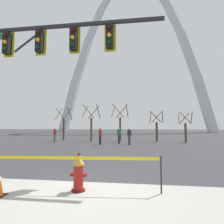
% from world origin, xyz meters
% --- Properties ---
extents(ground_plane, '(240.00, 240.00, 0.00)m').
position_xyz_m(ground_plane, '(0.00, 0.00, 0.00)').
color(ground_plane, '#333335').
extents(fire_hydrant, '(0.46, 0.48, 0.99)m').
position_xyz_m(fire_hydrant, '(-0.18, -0.46, 0.47)').
color(fire_hydrant, '#5E0F0D').
rests_on(fire_hydrant, ground).
extents(caution_tape_barrier, '(5.14, 0.43, 0.95)m').
position_xyz_m(caution_tape_barrier, '(-0.60, -0.56, 0.65)').
color(caution_tape_barrier, '#232326').
rests_on(caution_tape_barrier, ground).
extents(traffic_signal_gantry, '(7.82, 0.44, 6.00)m').
position_xyz_m(traffic_signal_gantry, '(-2.85, 1.39, 4.40)').
color(traffic_signal_gantry, '#232326').
rests_on(traffic_signal_gantry, ground).
extents(monument_arch, '(47.32, 2.31, 50.63)m').
position_xyz_m(monument_arch, '(0.00, 52.73, 22.07)').
color(monument_arch, silver).
rests_on(monument_arch, ground).
extents(tree_far_left, '(1.90, 1.91, 4.13)m').
position_xyz_m(tree_far_left, '(-8.18, 18.08, 1.83)').
color(tree_far_left, brown).
rests_on(tree_far_left, ground).
extents(tree_left_mid, '(1.99, 2.00, 4.31)m').
position_xyz_m(tree_left_mid, '(-4.14, 16.54, 1.92)').
color(tree_left_mid, brown).
rests_on(tree_left_mid, ground).
extents(tree_center_left, '(2.05, 2.07, 4.47)m').
position_xyz_m(tree_center_left, '(-0.87, 18.00, 1.99)').
color(tree_center_left, brown).
rests_on(tree_center_left, ground).
extents(tree_center_right, '(1.61, 1.62, 3.47)m').
position_xyz_m(tree_center_right, '(3.43, 16.96, 1.54)').
color(tree_center_right, '#473323').
rests_on(tree_center_right, ground).
extents(tree_right_mid, '(1.53, 1.54, 3.28)m').
position_xyz_m(tree_right_mid, '(6.41, 16.19, 1.45)').
color(tree_right_mid, brown).
rests_on(tree_right_mid, ground).
extents(pedestrian_walking_left, '(0.35, 0.22, 1.59)m').
position_xyz_m(pedestrian_walking_left, '(-0.58, 13.86, 0.82)').
color(pedestrian_walking_left, '#232847').
rests_on(pedestrian_walking_left, ground).
extents(pedestrian_standing_center, '(0.32, 0.39, 1.59)m').
position_xyz_m(pedestrian_standing_center, '(-2.21, 12.35, 0.82)').
color(pedestrian_standing_center, '#232847').
rests_on(pedestrian_standing_center, ground).
extents(pedestrian_walking_right, '(0.38, 0.38, 1.59)m').
position_xyz_m(pedestrian_walking_right, '(-7.54, 14.09, 0.82)').
color(pedestrian_walking_right, brown).
rests_on(pedestrian_walking_right, ground).
extents(pedestrian_near_trees, '(0.38, 0.39, 1.59)m').
position_xyz_m(pedestrian_near_trees, '(0.53, 12.50, 0.82)').
color(pedestrian_near_trees, '#38383D').
rests_on(pedestrian_near_trees, ground).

